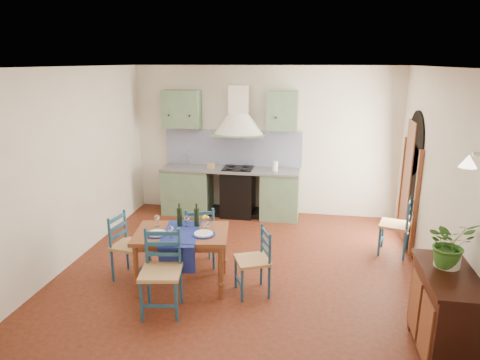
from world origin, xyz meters
name	(u,v)px	position (x,y,z in m)	size (l,w,h in m)	color
floor	(242,269)	(0.00, 0.00, 0.00)	(5.00, 5.00, 0.00)	#3F180D
back_wall	(238,161)	(-0.47, 2.29, 1.05)	(5.00, 0.96, 2.80)	silver
right_wall	(433,182)	(2.50, 0.28, 1.34)	(0.26, 5.00, 2.80)	silver
left_wall	(72,167)	(-2.50, 0.00, 1.40)	(0.04, 5.00, 2.80)	silver
ceiling	(243,66)	(0.00, 0.00, 2.80)	(5.00, 5.00, 0.01)	white
dining_table	(182,238)	(-0.69, -0.58, 0.67)	(1.29, 1.00, 1.07)	brown
chair_near	(161,272)	(-0.75, -1.21, 0.51)	(0.53, 0.53, 0.98)	navy
chair_far	(199,236)	(-0.62, -0.03, 0.48)	(0.57, 0.57, 0.92)	navy
chair_left	(128,246)	(-1.48, -0.50, 0.46)	(0.48, 0.48, 0.90)	navy
chair_right	(255,261)	(0.26, -0.62, 0.45)	(0.53, 0.53, 0.86)	navy
chair_spare	(397,226)	(2.23, 0.88, 0.47)	(0.52, 0.52, 0.90)	navy
sideboard	(445,313)	(2.26, -1.54, 0.51)	(0.50, 1.05, 0.94)	black
potted_plant	(450,243)	(2.26, -1.39, 1.17)	(0.43, 0.37, 0.48)	#306520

